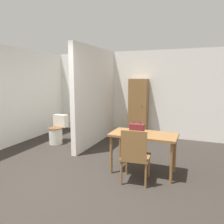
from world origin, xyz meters
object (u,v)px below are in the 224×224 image
object	(u,v)px
toilet	(57,131)
handbag	(137,128)
dining_table	(143,139)
wooden_chair	(135,155)
wooden_cabinet	(138,108)

from	to	relation	value
toilet	handbag	bearing A→B (deg)	-21.08
dining_table	wooden_chair	size ratio (longest dim) A/B	1.28
dining_table	wooden_cabinet	bearing A→B (deg)	107.48
wooden_cabinet	handbag	bearing A→B (deg)	-75.36
dining_table	wooden_chair	bearing A→B (deg)	-93.30
wooden_chair	handbag	distance (m)	0.57
handbag	wooden_cabinet	size ratio (longest dim) A/B	0.15
dining_table	toilet	size ratio (longest dim) A/B	1.61
wooden_chair	toilet	size ratio (longest dim) A/B	1.26
toilet	handbag	xyz separation A→B (m)	(2.45, -0.94, 0.51)
wooden_chair	wooden_cabinet	size ratio (longest dim) A/B	0.55
wooden_chair	toilet	bearing A→B (deg)	145.52
dining_table	handbag	distance (m)	0.22
wooden_cabinet	dining_table	bearing A→B (deg)	-72.52
handbag	wooden_cabinet	xyz separation A→B (m)	(-0.62, 2.37, 0.02)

